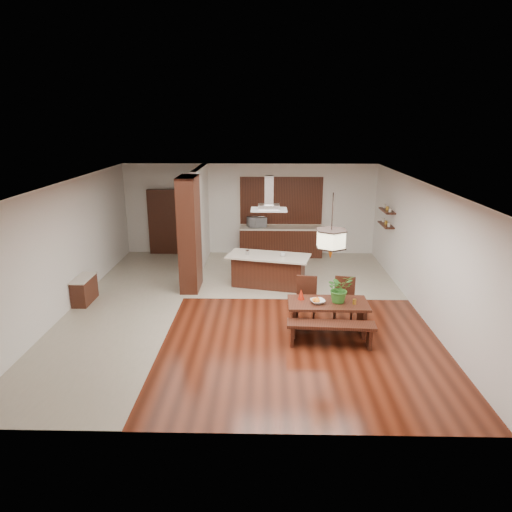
{
  "coord_description": "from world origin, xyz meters",
  "views": [
    {
      "loc": [
        0.52,
        -9.89,
        4.23
      ],
      "look_at": [
        0.3,
        0.0,
        1.25
      ],
      "focal_mm": 32.0,
      "sensor_mm": 36.0,
      "label": 1
    }
  ],
  "objects_px": {
    "dining_chair_right": "(344,301)",
    "kitchen_island": "(268,270)",
    "foliage_plant": "(339,288)",
    "fruit_bowl": "(318,301)",
    "dining_table": "(328,310)",
    "pendant_lantern": "(332,226)",
    "dining_chair_left": "(306,301)",
    "dining_bench": "(331,334)",
    "island_cup": "(283,254)",
    "range_hood": "(269,193)",
    "microwave": "(257,222)",
    "hallway_console": "(84,290)"
  },
  "relations": [
    {
      "from": "dining_chair_right",
      "to": "kitchen_island",
      "type": "height_order",
      "value": "dining_chair_right"
    },
    {
      "from": "foliage_plant",
      "to": "fruit_bowl",
      "type": "relative_size",
      "value": 2.02
    },
    {
      "from": "dining_table",
      "to": "pendant_lantern",
      "type": "height_order",
      "value": "pendant_lantern"
    },
    {
      "from": "pendant_lantern",
      "to": "foliage_plant",
      "type": "bearing_deg",
      "value": 3.94
    },
    {
      "from": "dining_chair_left",
      "to": "pendant_lantern",
      "type": "bearing_deg",
      "value": -43.53
    },
    {
      "from": "dining_table",
      "to": "dining_bench",
      "type": "xyz_separation_m",
      "value": [
        -0.0,
        -0.58,
        -0.26
      ]
    },
    {
      "from": "fruit_bowl",
      "to": "island_cup",
      "type": "bearing_deg",
      "value": 103.38
    },
    {
      "from": "dining_bench",
      "to": "pendant_lantern",
      "type": "relative_size",
      "value": 1.29
    },
    {
      "from": "island_cup",
      "to": "dining_chair_right",
      "type": "bearing_deg",
      "value": -58.8
    },
    {
      "from": "dining_chair_right",
      "to": "foliage_plant",
      "type": "xyz_separation_m",
      "value": [
        -0.19,
        -0.48,
        0.47
      ]
    },
    {
      "from": "kitchen_island",
      "to": "range_hood",
      "type": "height_order",
      "value": "range_hood"
    },
    {
      "from": "dining_bench",
      "to": "range_hood",
      "type": "distance_m",
      "value": 4.13
    },
    {
      "from": "dining_chair_right",
      "to": "microwave",
      "type": "distance_m",
      "value": 5.43
    },
    {
      "from": "dining_table",
      "to": "island_cup",
      "type": "distance_m",
      "value": 2.71
    },
    {
      "from": "island_cup",
      "to": "microwave",
      "type": "bearing_deg",
      "value": 103.68
    },
    {
      "from": "foliage_plant",
      "to": "dining_chair_left",
      "type": "bearing_deg",
      "value": 142.15
    },
    {
      "from": "dining_table",
      "to": "dining_chair_left",
      "type": "height_order",
      "value": "dining_chair_left"
    },
    {
      "from": "pendant_lantern",
      "to": "kitchen_island",
      "type": "height_order",
      "value": "pendant_lantern"
    },
    {
      "from": "pendant_lantern",
      "to": "fruit_bowl",
      "type": "height_order",
      "value": "pendant_lantern"
    },
    {
      "from": "dining_table",
      "to": "range_hood",
      "type": "height_order",
      "value": "range_hood"
    },
    {
      "from": "dining_table",
      "to": "island_cup",
      "type": "relative_size",
      "value": 12.07
    },
    {
      "from": "foliage_plant",
      "to": "microwave",
      "type": "distance_m",
      "value": 5.78
    },
    {
      "from": "kitchen_island",
      "to": "range_hood",
      "type": "xyz_separation_m",
      "value": [
        0.0,
        0.0,
        2.02
      ]
    },
    {
      "from": "range_hood",
      "to": "island_cup",
      "type": "relative_size",
      "value": 6.7
    },
    {
      "from": "range_hood",
      "to": "island_cup",
      "type": "distance_m",
      "value": 1.59
    },
    {
      "from": "dining_bench",
      "to": "kitchen_island",
      "type": "relative_size",
      "value": 0.75
    },
    {
      "from": "dining_table",
      "to": "fruit_bowl",
      "type": "bearing_deg",
      "value": -164.97
    },
    {
      "from": "dining_chair_left",
      "to": "fruit_bowl",
      "type": "xyz_separation_m",
      "value": [
        0.18,
        -0.55,
        0.21
      ]
    },
    {
      "from": "kitchen_island",
      "to": "microwave",
      "type": "bearing_deg",
      "value": 110.65
    },
    {
      "from": "hallway_console",
      "to": "dining_table",
      "type": "distance_m",
      "value": 5.8
    },
    {
      "from": "foliage_plant",
      "to": "fruit_bowl",
      "type": "height_order",
      "value": "foliage_plant"
    },
    {
      "from": "microwave",
      "to": "kitchen_island",
      "type": "bearing_deg",
      "value": -104.41
    },
    {
      "from": "pendant_lantern",
      "to": "dining_chair_right",
      "type": "bearing_deg",
      "value": 50.34
    },
    {
      "from": "dining_chair_right",
      "to": "pendant_lantern",
      "type": "height_order",
      "value": "pendant_lantern"
    },
    {
      "from": "hallway_console",
      "to": "fruit_bowl",
      "type": "xyz_separation_m",
      "value": [
        5.38,
        -1.55,
        0.39
      ]
    },
    {
      "from": "pendant_lantern",
      "to": "island_cup",
      "type": "relative_size",
      "value": 9.76
    },
    {
      "from": "foliage_plant",
      "to": "island_cup",
      "type": "height_order",
      "value": "foliage_plant"
    },
    {
      "from": "dining_chair_right",
      "to": "foliage_plant",
      "type": "distance_m",
      "value": 0.69
    },
    {
      "from": "foliage_plant",
      "to": "range_hood",
      "type": "bearing_deg",
      "value": 117.97
    },
    {
      "from": "foliage_plant",
      "to": "dining_table",
      "type": "bearing_deg",
      "value": -176.06
    },
    {
      "from": "dining_bench",
      "to": "foliage_plant",
      "type": "height_order",
      "value": "foliage_plant"
    },
    {
      "from": "dining_chair_right",
      "to": "pendant_lantern",
      "type": "bearing_deg",
      "value": -117.29
    },
    {
      "from": "pendant_lantern",
      "to": "foliage_plant",
      "type": "distance_m",
      "value": 1.3
    },
    {
      "from": "dining_table",
      "to": "microwave",
      "type": "height_order",
      "value": "microwave"
    },
    {
      "from": "pendant_lantern",
      "to": "range_hood",
      "type": "relative_size",
      "value": 1.46
    },
    {
      "from": "foliage_plant",
      "to": "hallway_console",
      "type": "bearing_deg",
      "value": 165.79
    },
    {
      "from": "hallway_console",
      "to": "kitchen_island",
      "type": "xyz_separation_m",
      "value": [
        4.4,
        1.19,
        0.13
      ]
    },
    {
      "from": "microwave",
      "to": "pendant_lantern",
      "type": "bearing_deg",
      "value": -95.91
    },
    {
      "from": "kitchen_island",
      "to": "range_hood",
      "type": "bearing_deg",
      "value": 103.35
    },
    {
      "from": "kitchen_island",
      "to": "foliage_plant",
      "type": "bearing_deg",
      "value": -48.65
    }
  ]
}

